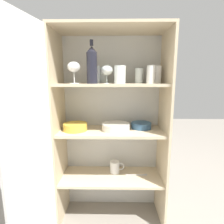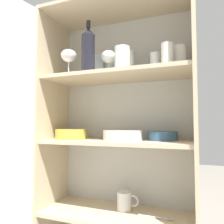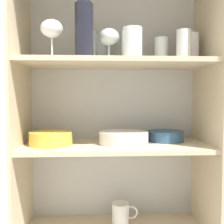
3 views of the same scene
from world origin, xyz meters
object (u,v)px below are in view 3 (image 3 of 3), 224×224
object	(u,v)px
mixing_bowl_large	(51,138)
coffee_mug_primary	(121,213)
plate_stack_white	(124,138)
wine_bottle	(84,25)
serving_bowl_small	(166,135)

from	to	relation	value
mixing_bowl_large	coffee_mug_primary	distance (m)	0.49
plate_stack_white	coffee_mug_primary	size ratio (longest dim) A/B	1.79
coffee_mug_primary	wine_bottle	bearing A→B (deg)	-138.54
wine_bottle	coffee_mug_primary	world-z (taller)	wine_bottle
serving_bowl_small	coffee_mug_primary	bearing A→B (deg)	-178.15
serving_bowl_small	coffee_mug_primary	distance (m)	0.42
mixing_bowl_large	coffee_mug_primary	size ratio (longest dim) A/B	1.51
plate_stack_white	coffee_mug_primary	bearing A→B (deg)	96.58
plate_stack_white	wine_bottle	bearing A→B (deg)	-150.78
serving_bowl_small	coffee_mug_primary	xyz separation A→B (m)	(-0.21, -0.01, -0.37)
mixing_bowl_large	serving_bowl_small	distance (m)	0.53
mixing_bowl_large	coffee_mug_primary	xyz separation A→B (m)	(0.31, 0.07, -0.37)
coffee_mug_primary	serving_bowl_small	bearing A→B (deg)	1.85
wine_bottle	mixing_bowl_large	world-z (taller)	wine_bottle
mixing_bowl_large	serving_bowl_small	world-z (taller)	mixing_bowl_large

